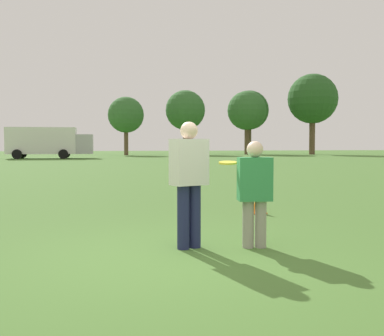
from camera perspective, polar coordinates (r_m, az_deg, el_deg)
The scene contains 11 objects.
ground_plane at distance 6.03m, azimuth -2.31°, elevation -11.19°, with size 190.38×190.38×0.00m, color #47702D.
player_thrower at distance 6.42m, azimuth -0.37°, elevation -1.17°, with size 0.57×0.44×1.79m.
player_defender at distance 6.54m, azimuth 7.85°, elevation -2.58°, with size 0.50×0.33×1.52m.
frisbee at distance 6.73m, azimuth 4.51°, elevation 0.66°, with size 0.27×0.27×0.06m.
traffic_cone at distance 9.87m, azimuth 8.23°, elevation -4.30°, with size 0.32×0.32×0.48m.
box_truck at distance 48.99m, azimuth -17.53°, elevation 3.19°, with size 8.54×3.11×3.18m.
tree_west_oak at distance 61.68m, azimuth -8.27°, elevation 6.58°, with size 4.80×4.80×7.79m.
tree_west_maple at distance 64.32m, azimuth -0.85°, elevation 7.22°, with size 5.56×5.56×9.03m.
tree_center_elm at distance 66.17m, azimuth 6.89°, elevation 7.12°, with size 5.59×5.59×9.09m.
tree_east_birch at distance 68.39m, azimuth 7.17°, elevation 7.17°, with size 5.79×5.79×9.41m.
tree_east_oak at distance 67.55m, azimuth 14.86°, elevation 8.33°, with size 7.04×7.04×11.44m.
Camera 1 is at (-0.94, -5.77, 1.48)m, focal length 42.61 mm.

